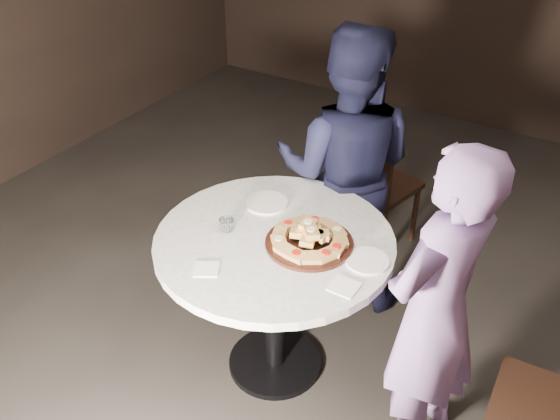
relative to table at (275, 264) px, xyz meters
name	(u,v)px	position (x,y,z in m)	size (l,w,h in m)	color
floor	(299,373)	(0.14, 0.01, -0.70)	(7.00, 7.00, 0.00)	black
table	(275,264)	(0.00, 0.00, 0.00)	(1.38, 1.38, 0.85)	black
serving_board	(309,243)	(0.16, 0.04, 0.17)	(0.41, 0.41, 0.02)	black
focaccia_pile	(310,237)	(0.17, 0.04, 0.21)	(0.36, 0.36, 0.10)	#B38545
plate_left	(267,203)	(-0.19, 0.23, 0.17)	(0.22, 0.22, 0.01)	white
plate_right	(367,261)	(0.45, 0.07, 0.16)	(0.20, 0.20, 0.01)	white
water_glass	(227,225)	(-0.22, -0.07, 0.19)	(0.07, 0.07, 0.07)	silver
napkin_near	(206,269)	(-0.13, -0.35, 0.16)	(0.11, 0.11, 0.01)	white
napkin_far	(344,286)	(0.44, -0.14, 0.16)	(0.12, 0.12, 0.01)	white
chair_far	(373,181)	(-0.04, 1.24, -0.18)	(0.51, 0.52, 0.89)	black
diner_navy	(346,170)	(-0.01, 0.77, 0.14)	(0.81, 0.63, 1.67)	black
diner_teal	(435,311)	(0.80, 0.00, 0.09)	(0.58, 0.38, 1.58)	slate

